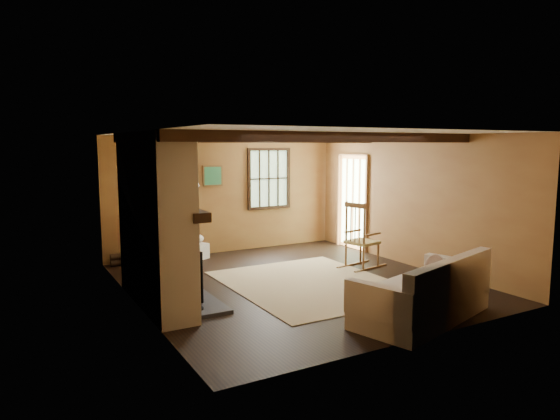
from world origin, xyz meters
TOP-DOWN VIEW (x-y plane):
  - ground at (0.00, 0.00)m, footprint 5.50×5.50m
  - room_envelope at (0.22, 0.26)m, footprint 5.02×5.52m
  - fireplace at (-2.23, -0.00)m, footprint 1.02×2.30m
  - rug at (0.20, -0.20)m, footprint 2.50×3.00m
  - rocking_chair at (1.57, 0.27)m, footprint 0.95×0.62m
  - sofa at (0.59, -2.30)m, footprint 2.25×1.46m
  - firewood_pile at (-2.07, 2.56)m, footprint 0.65×0.12m
  - laundry_basket at (-0.85, 2.39)m, footprint 0.61×0.56m
  - basket_pillow at (-0.85, 2.39)m, footprint 0.43×0.35m
  - armchair at (-1.52, 2.11)m, footprint 1.19×1.18m

SIDE VIEW (x-z plane):
  - ground at x=0.00m, z-range 0.00..0.00m
  - rug at x=0.20m, z-range 0.00..0.01m
  - firewood_pile at x=-2.07m, z-range 0.00..0.24m
  - laundry_basket at x=-0.85m, z-range 0.00..0.30m
  - sofa at x=0.59m, z-range -0.12..0.72m
  - basket_pillow at x=-0.85m, z-range 0.30..0.51m
  - armchair at x=-1.52m, z-range 0.00..0.84m
  - rocking_chair at x=1.57m, z-range -0.10..1.12m
  - fireplace at x=-2.23m, z-range -0.10..2.30m
  - room_envelope at x=0.22m, z-range 0.41..2.85m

